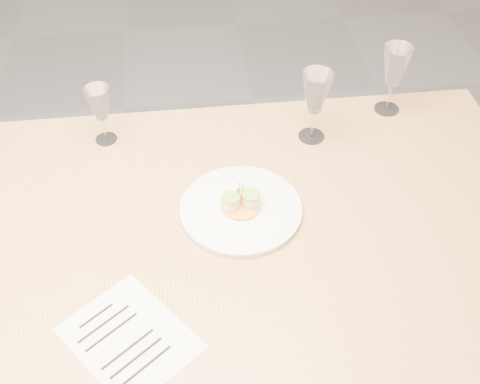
{
  "coord_description": "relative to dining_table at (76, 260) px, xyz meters",
  "views": [
    {
      "loc": [
        0.3,
        -0.99,
        1.86
      ],
      "look_at": [
        0.42,
        0.07,
        0.8
      ],
      "focal_mm": 45.0,
      "sensor_mm": 36.0,
      "label": 1
    }
  ],
  "objects": [
    {
      "name": "recipe_sheet",
      "position": [
        0.15,
        -0.28,
        0.07
      ],
      "size": [
        0.33,
        0.34,
        0.0
      ],
      "rotation": [
        0.0,
        0.0,
        0.66
      ],
      "color": "white",
      "rests_on": "dining_table"
    },
    {
      "name": "dinner_plate",
      "position": [
        0.42,
        0.05,
        0.08
      ],
      "size": [
        0.31,
        0.31,
        0.08
      ],
      "rotation": [
        0.0,
        0.0,
        -0.09
      ],
      "color": "white",
      "rests_on": "dining_table"
    },
    {
      "name": "wine_glass_3",
      "position": [
        0.91,
        0.43,
        0.22
      ],
      "size": [
        0.09,
        0.09,
        0.21
      ],
      "color": "white",
      "rests_on": "dining_table"
    },
    {
      "name": "dining_table",
      "position": [
        0.0,
        0.0,
        0.0
      ],
      "size": [
        2.4,
        1.0,
        0.75
      ],
      "color": "tan",
      "rests_on": "ground"
    },
    {
      "name": "wine_glass_1",
      "position": [
        0.07,
        0.38,
        0.19
      ],
      "size": [
        0.07,
        0.07,
        0.18
      ],
      "color": "white",
      "rests_on": "dining_table"
    },
    {
      "name": "wine_glass_2",
      "position": [
        0.66,
        0.32,
        0.22
      ],
      "size": [
        0.09,
        0.09,
        0.21
      ],
      "color": "white",
      "rests_on": "dining_table"
    }
  ]
}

